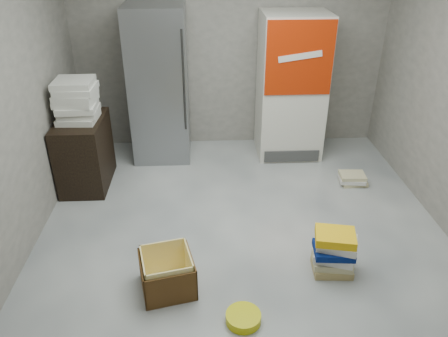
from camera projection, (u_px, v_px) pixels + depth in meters
ground at (246, 255)px, 4.03m from camera, size 5.00×5.00×0.00m
room_shell at (252, 62)px, 3.16m from camera, size 4.04×5.04×2.82m
steel_fridge at (159, 85)px, 5.40m from camera, size 0.70×0.72×1.90m
coke_cooler at (291, 87)px, 5.49m from camera, size 0.80×0.73×1.80m
wood_shelf at (85, 153)px, 4.99m from camera, size 0.50×0.80×0.80m
supply_box_stack at (77, 101)px, 4.68m from camera, size 0.44×0.44×0.45m
phonebook_stack_main at (334, 252)px, 3.75m from camera, size 0.41×0.36×0.41m
phonebook_stack_side at (353, 179)px, 5.13m from camera, size 0.33×0.26×0.13m
cardboard_box at (167, 275)px, 3.60m from camera, size 0.51×0.51×0.34m
bucket_lid at (243, 318)px, 3.33m from camera, size 0.28×0.28×0.07m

